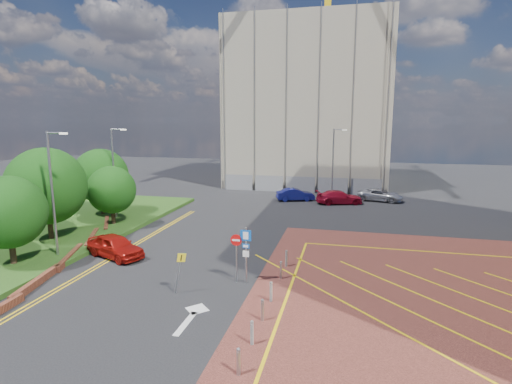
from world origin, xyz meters
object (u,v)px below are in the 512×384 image
(tree_c, at_px, (112,190))
(sign_cluster, at_px, (242,249))
(lamp_back, at_px, (334,160))
(lamp_left_far, at_px, (114,169))
(warning_sign, at_px, (179,268))
(car_red_left, at_px, (115,246))
(car_red_back, at_px, (339,197))
(tree_a, at_px, (8,212))
(tree_b, at_px, (47,186))
(tree_d, at_px, (101,176))
(car_silver_back, at_px, (380,195))
(lamp_left_near, at_px, (53,189))
(car_blue_back, at_px, (295,195))

(tree_c, relative_size, sign_cluster, 1.53)
(tree_c, xyz_separation_m, lamp_back, (17.58, 18.00, 1.17))
(lamp_left_far, relative_size, warning_sign, 3.55)
(warning_sign, xyz_separation_m, car_red_left, (-6.51, 4.33, -0.67))
(tree_c, distance_m, car_red_back, 23.34)
(warning_sign, bearing_deg, tree_a, 174.17)
(tree_b, distance_m, tree_d, 8.07)
(tree_b, relative_size, car_silver_back, 1.37)
(tree_d, relative_size, car_red_back, 1.22)
(tree_d, bearing_deg, car_red_back, 27.24)
(lamp_back, bearing_deg, tree_c, -134.32)
(lamp_left_near, distance_m, car_silver_back, 33.16)
(tree_b, bearing_deg, car_red_back, 42.95)
(car_blue_back, height_order, car_red_back, car_red_back)
(lamp_left_far, distance_m, car_red_back, 23.17)
(tree_a, relative_size, car_red_left, 1.22)
(lamp_back, distance_m, car_silver_back, 6.58)
(lamp_left_near, height_order, car_silver_back, lamp_left_near)
(tree_a, height_order, car_blue_back, tree_a)
(lamp_back, relative_size, car_red_left, 1.81)
(tree_a, distance_m, tree_b, 5.27)
(car_red_back, bearing_deg, sign_cluster, 151.64)
(tree_a, distance_m, car_silver_back, 35.58)
(tree_d, xyz_separation_m, car_red_left, (7.50, -9.84, -3.11))
(sign_cluster, relative_size, car_red_back, 0.64)
(tree_b, bearing_deg, car_red_left, -15.82)
(lamp_left_far, bearing_deg, sign_cluster, -36.82)
(sign_cluster, bearing_deg, car_blue_back, 90.52)
(lamp_left_near, distance_m, warning_sign, 10.91)
(car_blue_back, bearing_deg, warning_sign, 154.58)
(tree_a, height_order, lamp_left_near, lamp_left_near)
(sign_cluster, relative_size, warning_sign, 1.42)
(lamp_back, xyz_separation_m, warning_sign, (-6.57, -29.17, -2.93))
(lamp_back, distance_m, warning_sign, 30.05)
(tree_b, bearing_deg, tree_c, 68.20)
(sign_cluster, bearing_deg, tree_c, 146.84)
(car_red_left, bearing_deg, warning_sign, -101.00)
(tree_c, bearing_deg, sign_cluster, -33.16)
(tree_c, bearing_deg, lamp_left_far, 114.71)
(tree_d, relative_size, lamp_back, 0.76)
(car_red_back, bearing_deg, tree_c, 110.36)
(warning_sign, distance_m, car_silver_back, 30.28)
(tree_c, height_order, lamp_left_far, lamp_left_far)
(tree_d, distance_m, lamp_left_near, 11.76)
(car_blue_back, distance_m, car_silver_back, 9.51)
(lamp_back, relative_size, sign_cluster, 2.50)
(tree_c, height_order, lamp_back, lamp_back)
(tree_a, height_order, tree_c, tree_a)
(car_red_left, bearing_deg, lamp_back, -5.10)
(tree_d, relative_size, sign_cluster, 1.90)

